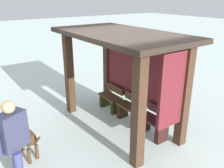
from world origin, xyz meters
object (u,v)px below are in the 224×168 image
bus_shelter (127,59)px  person_walking (13,138)px  bench_center_inside (130,110)px  bench_right_inside (153,124)px  dog (21,135)px  bench_left_inside (111,100)px

bus_shelter → person_walking: (0.56, -2.84, -0.79)m
bench_center_inside → person_walking: (0.64, -3.03, 0.65)m
bench_right_inside → dog: bearing=-110.6°
bench_right_inside → person_walking: (-0.23, -3.04, 0.66)m
bus_shelter → bench_center_inside: 1.46m
bench_left_inside → bench_right_inside: 1.75m
bench_left_inside → dog: bearing=-75.3°
bench_left_inside → bench_center_inside: (0.88, -0.00, 0.01)m
bench_center_inside → dog: bearing=-93.2°
bus_shelter → dog: (-0.24, -2.54, -1.26)m
bus_shelter → bench_right_inside: (0.79, 0.20, -1.45)m
bench_right_inside → bus_shelter: bearing=-165.7°
bench_center_inside → dog: bench_center_inside is taller
bus_shelter → bench_left_inside: bus_shelter is taller
bench_right_inside → bench_center_inside: bearing=-179.9°
bus_shelter → bench_right_inside: size_ratio=4.48×
bench_left_inside → bench_center_inside: size_ratio=1.00×
bench_right_inside → person_walking: person_walking is taller
bench_center_inside → dog: 2.75m
bus_shelter → person_walking: 3.00m
bench_right_inside → dog: (-1.03, -2.75, 0.19)m
person_walking → bench_right_inside: bearing=85.6°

